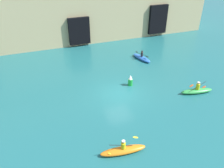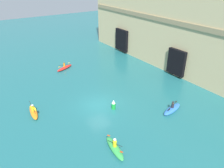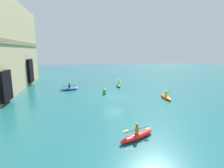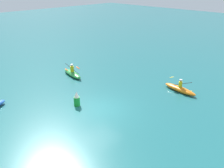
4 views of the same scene
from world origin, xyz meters
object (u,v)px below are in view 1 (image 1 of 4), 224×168
marker_buoy (130,81)px  kayak_blue (142,58)px  kayak_orange (123,150)px  kayak_green (197,91)px

marker_buoy → kayak_blue: bearing=52.6°
kayak_blue → marker_buoy: (-3.92, -5.12, 0.29)m
kayak_orange → marker_buoy: size_ratio=2.75×
kayak_blue → kayak_green: kayak_green is taller
kayak_orange → kayak_green: 10.23m
kayak_blue → marker_buoy: 6.45m
kayak_blue → marker_buoy: bearing=129.8°
kayak_blue → kayak_green: size_ratio=0.99×
kayak_green → marker_buoy: bearing=156.6°
kayak_orange → kayak_green: size_ratio=0.99×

